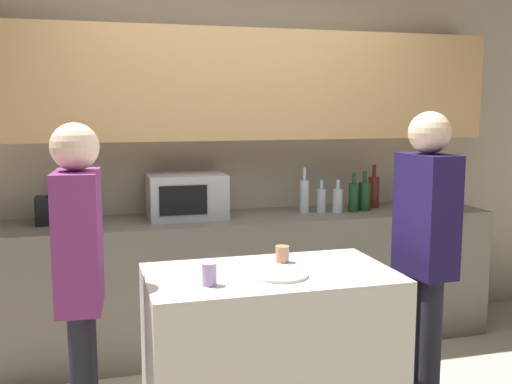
{
  "coord_description": "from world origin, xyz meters",
  "views": [
    {
      "loc": [
        -0.99,
        -2.56,
        1.67
      ],
      "look_at": [
        -0.19,
        0.33,
        1.25
      ],
      "focal_mm": 42.0,
      "sensor_mm": 36.0,
      "label": 1
    }
  ],
  "objects_px": {
    "toaster": "(57,210)",
    "bottle_5": "(374,191)",
    "bottle_1": "(321,200)",
    "plate_on_island": "(281,275)",
    "person_center": "(425,240)",
    "potted_plant": "(434,180)",
    "bottle_0": "(304,196)",
    "bottle_3": "(354,197)",
    "cup_1": "(282,254)",
    "person_left": "(80,270)",
    "bottle_2": "(338,200)",
    "bottle_4": "(364,196)",
    "cup_0": "(209,274)",
    "microwave": "(186,196)"
  },
  "relations": [
    {
      "from": "bottle_1",
      "to": "plate_on_island",
      "type": "distance_m",
      "value": 1.6
    },
    {
      "from": "microwave",
      "to": "cup_1",
      "type": "xyz_separation_m",
      "value": [
        0.29,
        -1.21,
        -0.14
      ]
    },
    {
      "from": "bottle_5",
      "to": "person_center",
      "type": "relative_size",
      "value": 0.19
    },
    {
      "from": "bottle_1",
      "to": "person_center",
      "type": "xyz_separation_m",
      "value": [
        0.08,
        -1.25,
        -0.03
      ]
    },
    {
      "from": "bottle_0",
      "to": "person_left",
      "type": "xyz_separation_m",
      "value": [
        -1.53,
        -1.26,
        -0.1
      ]
    },
    {
      "from": "microwave",
      "to": "person_center",
      "type": "distance_m",
      "value": 1.67
    },
    {
      "from": "potted_plant",
      "to": "bottle_3",
      "type": "distance_m",
      "value": 0.73
    },
    {
      "from": "person_center",
      "to": "toaster",
      "type": "bearing_deg",
      "value": 51.04
    },
    {
      "from": "toaster",
      "to": "person_left",
      "type": "relative_size",
      "value": 0.16
    },
    {
      "from": "toaster",
      "to": "person_left",
      "type": "xyz_separation_m",
      "value": [
        0.16,
        -1.3,
        -0.06
      ]
    },
    {
      "from": "potted_plant",
      "to": "bottle_4",
      "type": "xyz_separation_m",
      "value": [
        -0.61,
        -0.07,
        -0.09
      ]
    },
    {
      "from": "toaster",
      "to": "bottle_0",
      "type": "xyz_separation_m",
      "value": [
        1.68,
        -0.04,
        0.03
      ]
    },
    {
      "from": "bottle_0",
      "to": "person_center",
      "type": "height_order",
      "value": "person_center"
    },
    {
      "from": "bottle_3",
      "to": "person_center",
      "type": "bearing_deg",
      "value": -97.0
    },
    {
      "from": "potted_plant",
      "to": "plate_on_island",
      "type": "bearing_deg",
      "value": -139.5
    },
    {
      "from": "plate_on_island",
      "to": "cup_1",
      "type": "bearing_deg",
      "value": 70.27
    },
    {
      "from": "person_left",
      "to": "bottle_5",
      "type": "bearing_deg",
      "value": 127.15
    },
    {
      "from": "bottle_2",
      "to": "bottle_3",
      "type": "height_order",
      "value": "bottle_3"
    },
    {
      "from": "bottle_2",
      "to": "cup_1",
      "type": "relative_size",
      "value": 2.84
    },
    {
      "from": "potted_plant",
      "to": "person_left",
      "type": "bearing_deg",
      "value": -153.42
    },
    {
      "from": "bottle_5",
      "to": "person_center",
      "type": "height_order",
      "value": "person_center"
    },
    {
      "from": "bottle_5",
      "to": "person_left",
      "type": "height_order",
      "value": "person_left"
    },
    {
      "from": "toaster",
      "to": "bottle_2",
      "type": "distance_m",
      "value": 1.92
    },
    {
      "from": "bottle_5",
      "to": "bottle_4",
      "type": "bearing_deg",
      "value": -138.9
    },
    {
      "from": "plate_on_island",
      "to": "bottle_4",
      "type": "bearing_deg",
      "value": 51.87
    },
    {
      "from": "microwave",
      "to": "toaster",
      "type": "bearing_deg",
      "value": 179.89
    },
    {
      "from": "potted_plant",
      "to": "bottle_2",
      "type": "relative_size",
      "value": 1.67
    },
    {
      "from": "bottle_3",
      "to": "cup_1",
      "type": "distance_m",
      "value": 1.44
    },
    {
      "from": "bottle_2",
      "to": "bottle_4",
      "type": "relative_size",
      "value": 0.82
    },
    {
      "from": "bottle_1",
      "to": "cup_0",
      "type": "height_order",
      "value": "bottle_1"
    },
    {
      "from": "bottle_4",
      "to": "bottle_1",
      "type": "bearing_deg",
      "value": 178.46
    },
    {
      "from": "potted_plant",
      "to": "bottle_0",
      "type": "xyz_separation_m",
      "value": [
        -1.07,
        -0.04,
        -0.07
      ]
    },
    {
      "from": "bottle_3",
      "to": "bottle_5",
      "type": "relative_size",
      "value": 0.88
    },
    {
      "from": "bottle_4",
      "to": "bottle_5",
      "type": "distance_m",
      "value": 0.17
    },
    {
      "from": "cup_0",
      "to": "person_center",
      "type": "height_order",
      "value": "person_center"
    },
    {
      "from": "bottle_2",
      "to": "potted_plant",
      "type": "bearing_deg",
      "value": 6.95
    },
    {
      "from": "potted_plant",
      "to": "cup_1",
      "type": "xyz_separation_m",
      "value": [
        -1.62,
        -1.21,
        -0.18
      ]
    },
    {
      "from": "toaster",
      "to": "bottle_5",
      "type": "relative_size",
      "value": 0.81
    },
    {
      "from": "bottle_4",
      "to": "person_left",
      "type": "distance_m",
      "value": 2.34
    },
    {
      "from": "toaster",
      "to": "bottle_5",
      "type": "distance_m",
      "value": 2.27
    },
    {
      "from": "cup_1",
      "to": "person_center",
      "type": "xyz_separation_m",
      "value": [
        0.76,
        -0.09,
        0.04
      ]
    },
    {
      "from": "toaster",
      "to": "bottle_4",
      "type": "xyz_separation_m",
      "value": [
        2.14,
        -0.07,
        0.02
      ]
    },
    {
      "from": "plate_on_island",
      "to": "person_center",
      "type": "bearing_deg",
      "value": 10.28
    },
    {
      "from": "bottle_1",
      "to": "bottle_3",
      "type": "distance_m",
      "value": 0.24
    },
    {
      "from": "cup_1",
      "to": "bottle_5",
      "type": "bearing_deg",
      "value": 48.0
    },
    {
      "from": "cup_0",
      "to": "microwave",
      "type": "bearing_deg",
      "value": 84.68
    },
    {
      "from": "microwave",
      "to": "bottle_5",
      "type": "relative_size",
      "value": 1.62
    },
    {
      "from": "bottle_1",
      "to": "microwave",
      "type": "bearing_deg",
      "value": 176.68
    },
    {
      "from": "bottle_1",
      "to": "cup_1",
      "type": "height_order",
      "value": "bottle_1"
    },
    {
      "from": "toaster",
      "to": "bottle_5",
      "type": "bearing_deg",
      "value": 1.21
    }
  ]
}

